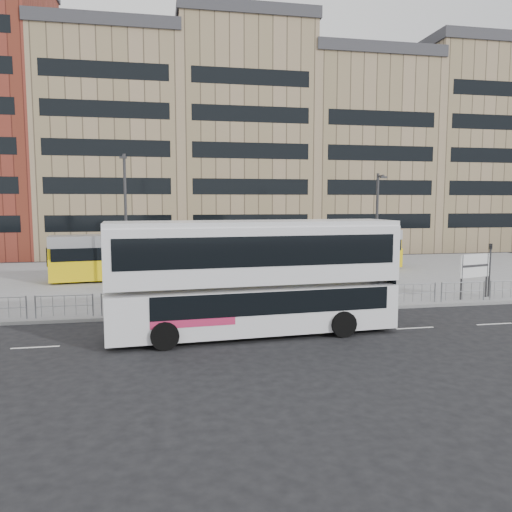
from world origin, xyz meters
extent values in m
plane|color=black|center=(0.00, 0.00, 0.00)|extent=(120.00, 120.00, 0.00)
cube|color=gray|center=(0.00, 12.00, 0.07)|extent=(64.00, 24.00, 0.15)
cube|color=gray|center=(0.00, 0.05, 0.07)|extent=(64.00, 0.25, 0.17)
cube|color=#977F61|center=(-10.00, 34.00, 11.00)|extent=(14.00, 16.00, 22.00)
cube|color=#38383D|center=(-10.00, 34.00, 22.60)|extent=(14.40, 16.40, 1.20)
cube|color=#977F61|center=(4.00, 34.00, 12.00)|extent=(14.00, 16.00, 24.00)
cube|color=#38383D|center=(4.00, 34.00, 24.60)|extent=(14.40, 16.40, 1.20)
cube|color=#977F61|center=(18.00, 34.00, 10.50)|extent=(14.00, 16.00, 21.00)
cube|color=#38383D|center=(18.00, 34.00, 21.60)|extent=(14.40, 16.40, 1.20)
cube|color=#977F61|center=(32.00, 34.00, 11.50)|extent=(14.00, 16.00, 23.00)
cube|color=#38383D|center=(32.00, 34.00, 23.60)|extent=(14.40, 16.40, 1.20)
cylinder|color=gray|center=(2.00, 0.50, 1.20)|extent=(32.00, 0.05, 0.05)
cylinder|color=gray|center=(2.00, 0.50, 0.70)|extent=(32.00, 0.04, 0.04)
cube|color=white|center=(1.00, -4.00, 0.01)|extent=(62.00, 0.12, 0.01)
cube|color=white|center=(-1.29, -3.63, 1.15)|extent=(12.26, 3.59, 1.87)
cube|color=white|center=(-1.29, -3.63, 3.46)|extent=(12.26, 3.59, 2.31)
cube|color=white|center=(-1.29, -3.63, 4.67)|extent=(12.25, 3.48, 0.33)
cube|color=black|center=(-0.74, -3.60, 1.59)|extent=(10.06, 3.49, 0.93)
cube|color=black|center=(-1.29, -3.63, 3.68)|extent=(11.60, 3.59, 1.21)
cube|color=#C52755|center=(-4.04, -3.81, 1.10)|extent=(3.48, 3.04, 0.55)
cylinder|color=black|center=(2.31, -4.80, 0.55)|extent=(1.12, 0.40, 1.10)
cylinder|color=black|center=(2.13, -2.00, 0.55)|extent=(1.12, 0.40, 1.10)
cylinder|color=black|center=(-5.04, -5.29, 0.55)|extent=(1.12, 0.40, 1.10)
cylinder|color=black|center=(-5.23, -2.49, 0.55)|extent=(1.12, 0.40, 1.10)
cube|color=yellow|center=(0.83, 13.25, 1.07)|extent=(27.23, 5.99, 1.55)
cube|color=black|center=(0.83, 13.25, 2.14)|extent=(26.85, 5.98, 0.87)
cube|color=#B2B2B7|center=(0.83, 13.25, 2.96)|extent=(27.21, 5.79, 0.78)
cube|color=yellow|center=(13.70, 14.90, 1.70)|extent=(1.43, 2.31, 2.52)
cube|color=yellow|center=(-12.05, 11.60, 1.70)|extent=(1.43, 2.31, 2.52)
cylinder|color=#2D2D30|center=(0.83, 13.25, 1.80)|extent=(2.59, 2.59, 2.91)
cube|color=#2D2D30|center=(9.48, 14.36, 0.39)|extent=(3.19, 2.79, 0.48)
cube|color=#2D2D30|center=(-7.82, 12.14, 0.39)|extent=(3.19, 2.79, 0.48)
cylinder|color=#2D2D30|center=(11.41, 0.85, 1.42)|extent=(0.11, 0.11, 2.55)
cylinder|color=#2D2D30|center=(13.34, 1.35, 1.42)|extent=(0.11, 0.11, 2.55)
cube|color=white|center=(12.38, 1.10, 2.03)|extent=(2.17, 0.64, 1.33)
cylinder|color=#2D2D30|center=(2.22, 1.47, 0.58)|extent=(0.06, 0.06, 0.86)
cube|color=#0CB6B8|center=(2.22, 1.47, 1.12)|extent=(0.82, 0.38, 1.29)
cube|color=white|center=(2.22, 1.43, 1.12)|extent=(0.50, 0.21, 0.54)
imported|color=black|center=(-6.87, 5.84, 1.06)|extent=(0.64, 0.77, 1.81)
cylinder|color=#2D2D30|center=(-7.50, 0.96, 1.65)|extent=(0.12, 0.12, 3.00)
imported|color=#2D2D30|center=(-7.50, 0.96, 2.75)|extent=(0.18, 0.21, 1.00)
cylinder|color=#2D2D30|center=(13.60, 1.47, 1.65)|extent=(0.12, 0.12, 3.00)
imported|color=#2D2D30|center=(13.60, 1.47, 2.75)|extent=(0.17, 0.21, 1.00)
cylinder|color=#2D2D30|center=(-7.27, 8.32, 4.38)|extent=(0.18, 0.18, 8.47)
cylinder|color=#2D2D30|center=(-7.27, 7.92, 8.42)|extent=(0.14, 0.90, 0.14)
cube|color=#2D2D30|center=(-7.27, 7.47, 8.32)|extent=(0.45, 0.20, 0.12)
cylinder|color=#2D2D30|center=(9.10, 7.12, 3.84)|extent=(0.18, 0.18, 7.38)
cylinder|color=#2D2D30|center=(9.10, 6.72, 7.33)|extent=(0.14, 0.90, 0.14)
cube|color=#2D2D30|center=(9.10, 6.27, 7.23)|extent=(0.45, 0.20, 0.12)
camera|label=1|loc=(-5.10, -24.15, 5.61)|focal=35.00mm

